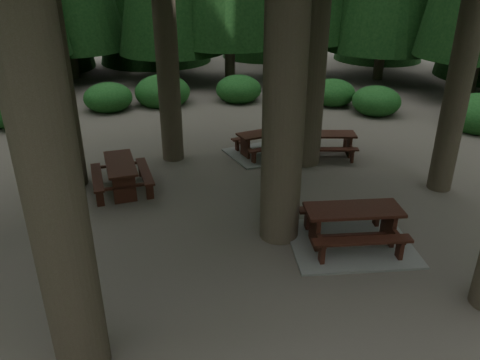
{
  "coord_description": "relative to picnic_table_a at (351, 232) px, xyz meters",
  "views": [
    {
      "loc": [
        -1.17,
        -8.43,
        5.44
      ],
      "look_at": [
        0.02,
        0.8,
        1.1
      ],
      "focal_mm": 35.0,
      "sensor_mm": 36.0,
      "label": 1
    }
  ],
  "objects": [
    {
      "name": "picnic_table_b",
      "position": [
        -5.05,
        3.27,
        0.22
      ],
      "size": [
        1.79,
        2.07,
        0.79
      ],
      "rotation": [
        0.0,
        0.0,
        1.77
      ],
      "color": "#351510",
      "rests_on": "ground"
    },
    {
      "name": "picnic_table_a",
      "position": [
        0.0,
        0.0,
        0.0
      ],
      "size": [
        2.61,
        2.18,
        0.86
      ],
      "rotation": [
        0.0,
        0.0,
        -0.04
      ],
      "color": "gray",
      "rests_on": "ground"
    },
    {
      "name": "picnic_table_d",
      "position": [
        0.99,
        4.96,
        0.17
      ],
      "size": [
        1.83,
        1.55,
        0.72
      ],
      "rotation": [
        0.0,
        0.0,
        -0.14
      ],
      "color": "#351510",
      "rests_on": "ground"
    },
    {
      "name": "ground",
      "position": [
        -2.23,
        0.35,
        -0.3
      ],
      "size": [
        80.0,
        80.0,
        0.0
      ],
      "primitive_type": "plane",
      "color": "#554C45",
      "rests_on": "ground"
    },
    {
      "name": "shrub_ring",
      "position": [
        -1.53,
        1.1,
        0.1
      ],
      "size": [
        23.86,
        24.64,
        1.49
      ],
      "color": "#1C511B",
      "rests_on": "ground"
    },
    {
      "name": "picnic_table_c",
      "position": [
        -0.92,
        5.31,
        -0.07
      ],
      "size": [
        2.58,
        2.36,
        0.72
      ],
      "rotation": [
        0.0,
        0.0,
        0.33
      ],
      "color": "gray",
      "rests_on": "ground"
    }
  ]
}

